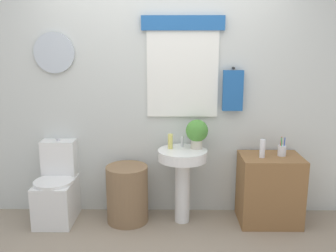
{
  "coord_description": "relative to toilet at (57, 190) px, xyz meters",
  "views": [
    {
      "loc": [
        0.11,
        -2.56,
        1.74
      ],
      "look_at": [
        0.08,
        0.8,
        1.0
      ],
      "focal_mm": 39.06,
      "sensor_mm": 36.0,
      "label": 1
    }
  ],
  "objects": [
    {
      "name": "soap_bottle",
      "position": [
        1.14,
        0.01,
        0.51
      ],
      "size": [
        0.05,
        0.05,
        0.15
      ],
      "primitive_type": "cylinder",
      "color": "#DBD166",
      "rests_on": "pedestal_sink"
    },
    {
      "name": "back_wall",
      "position": [
        1.04,
        0.26,
        1.0
      ],
      "size": [
        4.4,
        0.18,
        2.6
      ],
      "color": "silver",
      "rests_on": "ground_plane"
    },
    {
      "name": "lotion_bottle",
      "position": [
        2.02,
        -0.08,
        0.47
      ],
      "size": [
        0.05,
        0.05,
        0.18
      ],
      "primitive_type": "cylinder",
      "color": "white",
      "rests_on": "wooden_cabinet"
    },
    {
      "name": "pedestal_sink",
      "position": [
        1.26,
        -0.04,
        0.24
      ],
      "size": [
        0.48,
        0.48,
        0.75
      ],
      "color": "white",
      "rests_on": "ground_plane"
    },
    {
      "name": "toilet",
      "position": [
        0.0,
        0.0,
        0.0
      ],
      "size": [
        0.38,
        0.51,
        0.81
      ],
      "color": "white",
      "rests_on": "ground_plane"
    },
    {
      "name": "faucet",
      "position": [
        1.26,
        0.08,
        0.49
      ],
      "size": [
        0.03,
        0.03,
        0.1
      ],
      "primitive_type": "cylinder",
      "color": "silver",
      "rests_on": "pedestal_sink"
    },
    {
      "name": "toothbrush_cup",
      "position": [
        2.23,
        -0.02,
        0.43
      ],
      "size": [
        0.08,
        0.08,
        0.19
      ],
      "color": "silver",
      "rests_on": "wooden_cabinet"
    },
    {
      "name": "laundry_hamper",
      "position": [
        0.71,
        -0.04,
        -0.02
      ],
      "size": [
        0.41,
        0.41,
        0.58
      ],
      "primitive_type": "cylinder",
      "color": "#846647",
      "rests_on": "ground_plane"
    },
    {
      "name": "wooden_cabinet",
      "position": [
        2.13,
        -0.04,
        0.04
      ],
      "size": [
        0.59,
        0.44,
        0.69
      ],
      "primitive_type": "cube",
      "color": "olive",
      "rests_on": "ground_plane"
    },
    {
      "name": "potted_plant",
      "position": [
        1.4,
        0.02,
        0.6
      ],
      "size": [
        0.22,
        0.22,
        0.29
      ],
      "color": "beige",
      "rests_on": "pedestal_sink"
    }
  ]
}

